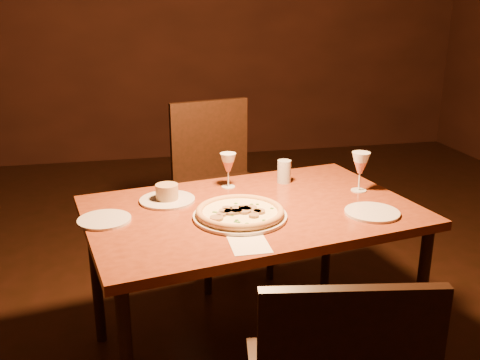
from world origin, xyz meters
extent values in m
cube|color=#3C1B13|center=(0.00, 3.50, 1.50)|extent=(6.00, 0.04, 3.00)
cube|color=#93401F|center=(0.01, 0.13, 0.69)|extent=(1.45, 1.06, 0.04)
cylinder|color=black|center=(-0.65, 0.39, 0.33)|extent=(0.05, 0.05, 0.67)
cylinder|color=black|center=(0.66, -0.12, 0.33)|extent=(0.05, 0.05, 0.67)
cylinder|color=black|center=(0.53, 0.60, 0.33)|extent=(0.05, 0.05, 0.67)
cube|color=black|center=(0.05, 0.93, 0.51)|extent=(0.57, 0.57, 0.04)
cube|color=black|center=(0.00, 1.14, 0.75)|extent=(0.47, 0.14, 0.45)
cylinder|color=black|center=(-0.10, 0.70, 0.24)|extent=(0.04, 0.04, 0.48)
cylinder|color=black|center=(-0.18, 1.07, 0.24)|extent=(0.04, 0.04, 0.48)
cylinder|color=black|center=(0.28, 0.79, 0.24)|extent=(0.04, 0.04, 0.48)
cylinder|color=black|center=(0.19, 1.16, 0.24)|extent=(0.04, 0.04, 0.48)
cylinder|color=silver|center=(-0.06, 0.04, 0.71)|extent=(0.37, 0.37, 0.01)
cylinder|color=#FAEBAC|center=(-0.06, 0.04, 0.73)|extent=(0.33, 0.33, 0.01)
torus|color=#D9B05E|center=(-0.06, 0.04, 0.73)|extent=(0.35, 0.35, 0.03)
cylinder|color=silver|center=(-0.32, 0.28, 0.71)|extent=(0.23, 0.23, 0.01)
cylinder|color=tan|center=(-0.32, 0.28, 0.75)|extent=(0.10, 0.10, 0.06)
cylinder|color=#ABB5BB|center=(0.23, 0.42, 0.76)|extent=(0.06, 0.06, 0.11)
cylinder|color=silver|center=(-0.58, 0.12, 0.71)|extent=(0.20, 0.20, 0.01)
cylinder|color=silver|center=(0.46, -0.03, 0.71)|extent=(0.22, 0.22, 0.01)
cube|color=silver|center=(-0.08, -0.19, 0.71)|extent=(0.14, 0.20, 0.00)
camera|label=1|loc=(-0.47, -1.85, 1.50)|focal=40.00mm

